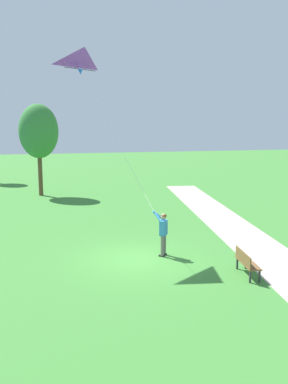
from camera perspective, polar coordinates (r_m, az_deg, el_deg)
The scene contains 6 objects.
ground_plane at distance 16.53m, azimuth -0.97°, elevation -9.21°, with size 120.00×120.00×0.00m, color #3D7F33.
walkway_path at distance 20.31m, azimuth 13.53°, elevation -5.90°, with size 2.40×32.00×0.02m, color #B7AD99.
person_kite_flyer at distance 16.67m, azimuth 2.62°, elevation -5.30°, with size 0.61×0.56×1.83m.
flying_kite at distance 17.66m, azimuth -8.14°, elevation 17.37°, with size 3.35×2.49×6.49m.
park_bench_near_walkway at distance 15.11m, azimuth 13.86°, elevation -9.25°, with size 0.66×1.55×0.88m.
tree_lakeside_far at distance 31.34m, azimuth -14.28°, elevation 8.04°, with size 2.84×2.41×6.69m.
Camera 1 is at (-3.68, -15.23, 5.27)m, focal length 38.82 mm.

